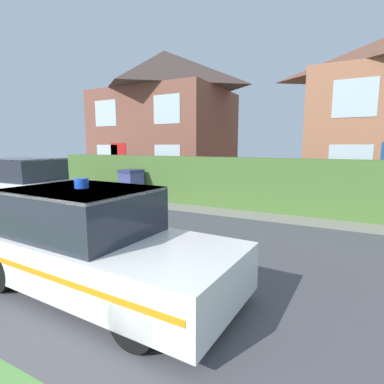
# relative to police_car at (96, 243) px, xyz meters

# --- Properties ---
(road_strip) EXTENTS (28.00, 6.26, 0.01)m
(road_strip) POSITION_rel_police_car_xyz_m (0.45, 1.66, -0.65)
(road_strip) COLOR #4C4C51
(road_strip) RESTS_ON ground
(garden_hedge) EXTENTS (15.37, 0.75, 1.60)m
(garden_hedge) POSITION_rel_police_car_xyz_m (0.10, 6.23, 0.14)
(garden_hedge) COLOR #4C7233
(garden_hedge) RESTS_ON ground
(police_car) EXTENTS (3.89, 1.76, 1.52)m
(police_car) POSITION_rel_police_car_xyz_m (0.00, 0.00, 0.00)
(police_car) COLOR black
(police_car) RESTS_ON road_strip
(neighbour_car_near) EXTENTS (4.57, 1.88, 1.59)m
(neighbour_car_near) POSITION_rel_police_car_xyz_m (-5.90, 2.69, 0.08)
(neighbour_car_near) COLOR black
(neighbour_car_near) RESTS_ON road_strip
(house_left) EXTENTS (7.07, 5.68, 7.09)m
(house_left) POSITION_rel_police_car_xyz_m (-6.45, 11.65, 2.96)
(house_left) COLOR brown
(house_left) RESTS_ON ground
(wheelie_bin) EXTENTS (0.71, 0.77, 1.14)m
(wheelie_bin) POSITION_rel_police_car_xyz_m (-3.82, 5.39, -0.08)
(wheelie_bin) COLOR #474C8C
(wheelie_bin) RESTS_ON ground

